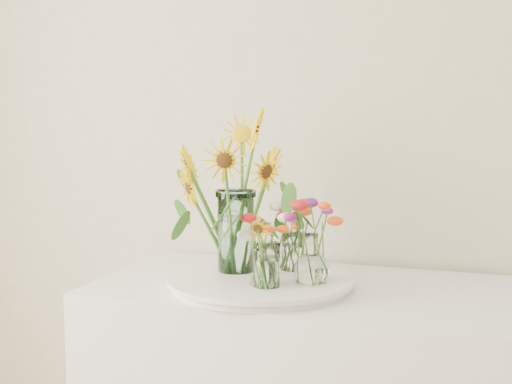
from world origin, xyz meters
TOP-DOWN VIEW (x-y plane):
  - tray at (-0.32, 1.86)m, footprint 0.48×0.48m
  - mason_jar at (-0.40, 1.90)m, footprint 0.13×0.13m
  - sunflower_bouquet at (-0.40, 1.90)m, footprint 0.70×0.70m
  - small_vase_a at (-0.27, 1.77)m, footprint 0.09×0.09m
  - wildflower_posy_a at (-0.27, 1.77)m, footprint 0.20×0.20m
  - small_vase_b at (-0.17, 1.85)m, footprint 0.10×0.10m
  - wildflower_posy_b at (-0.17, 1.85)m, footprint 0.21×0.21m
  - small_vase_c at (-0.25, 1.97)m, footprint 0.07×0.07m
  - wildflower_posy_c at (-0.25, 1.97)m, footprint 0.17×0.17m

SIDE VIEW (x-z plane):
  - tray at x=-0.32m, z-range 0.90..0.92m
  - small_vase_c at x=-0.25m, z-range 0.93..1.04m
  - small_vase_a at x=-0.27m, z-range 0.93..1.04m
  - small_vase_b at x=-0.17m, z-range 0.93..1.06m
  - wildflower_posy_c at x=-0.25m, z-range 0.93..1.13m
  - wildflower_posy_a at x=-0.27m, z-range 0.93..1.13m
  - wildflower_posy_b at x=-0.17m, z-range 0.93..1.15m
  - mason_jar at x=-0.40m, z-range 0.93..1.16m
  - sunflower_bouquet at x=-0.40m, z-range 0.93..1.39m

